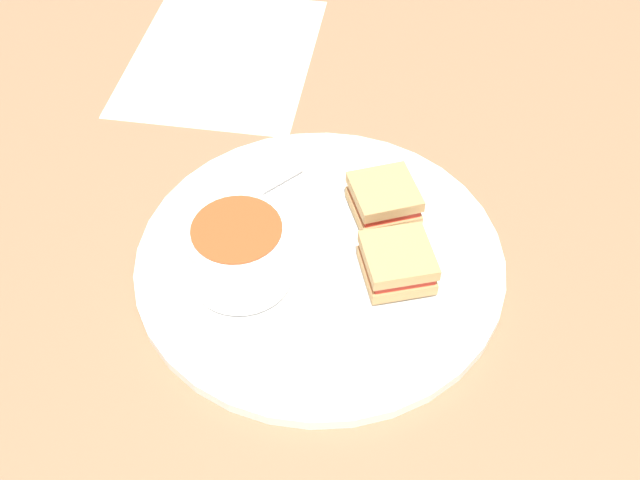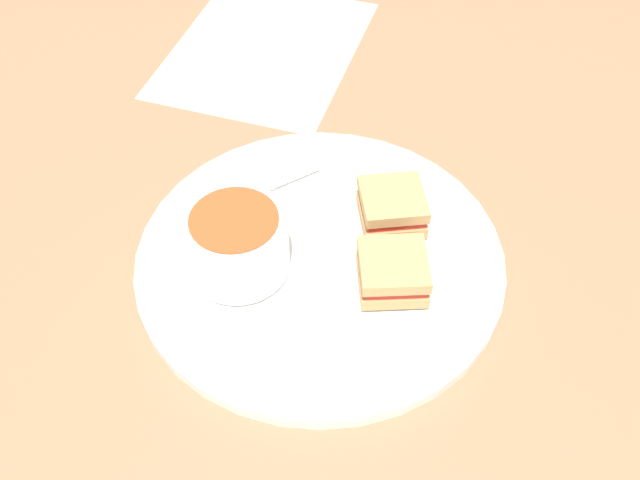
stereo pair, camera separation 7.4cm
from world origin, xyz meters
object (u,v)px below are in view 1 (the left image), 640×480
at_px(spoon, 238,203).
at_px(sandwich_half_far, 384,199).
at_px(soup_bowl, 239,252).
at_px(sandwich_half_near, 397,263).

xyz_separation_m(spoon, sandwich_half_far, (0.15, 0.03, 0.01)).
relative_size(soup_bowl, sandwich_half_far, 1.14).
distance_m(soup_bowl, sandwich_half_far, 0.17).
height_order(soup_bowl, spoon, soup_bowl).
bearing_deg(sandwich_half_far, soup_bowl, -134.95).
height_order(spoon, sandwich_half_far, sandwich_half_far).
distance_m(spoon, sandwich_half_near, 0.19).
bearing_deg(sandwich_half_near, sandwich_half_far, 109.31).
distance_m(sandwich_half_near, sandwich_half_far, 0.09).
bearing_deg(soup_bowl, sandwich_half_far, 45.05).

